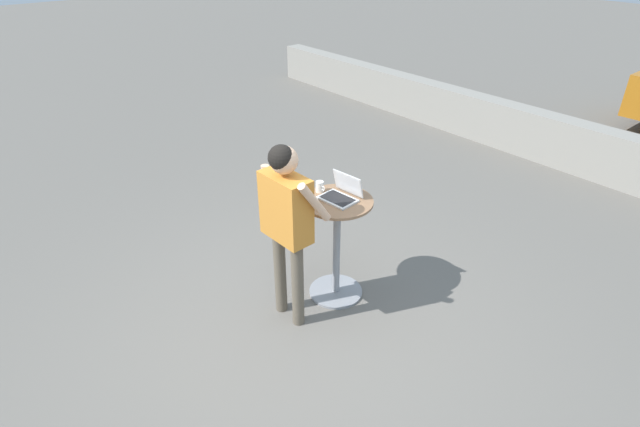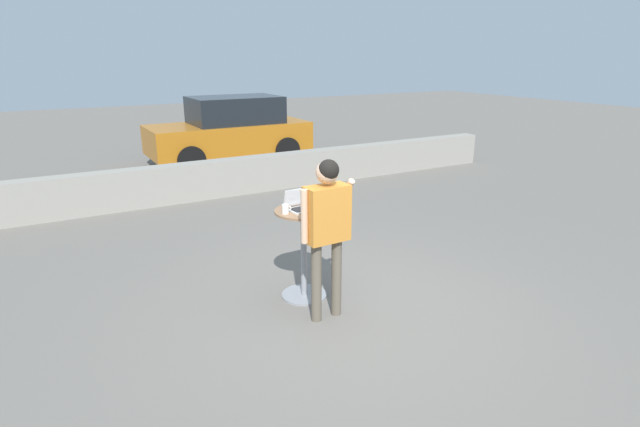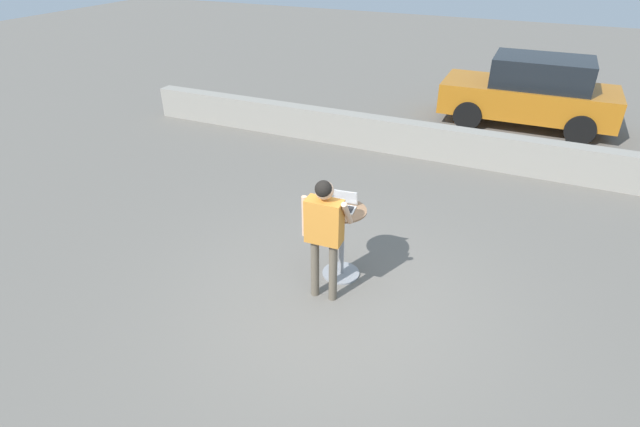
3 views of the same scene
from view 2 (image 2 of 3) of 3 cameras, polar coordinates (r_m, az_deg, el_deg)
The scene contains 7 objects.
ground_plane at distance 5.60m, azimuth 3.44°, elevation -11.32°, with size 50.00×50.00×0.00m, color slate.
pavement_kerb at distance 10.01m, azimuth -13.05°, elevation 3.75°, with size 14.15×0.35×0.72m.
cafe_table at distance 5.71m, azimuth -1.87°, elevation -3.89°, with size 0.65×0.65×1.06m.
laptop at distance 5.58m, azimuth -2.19°, elevation 0.98°, with size 0.36×0.32×0.22m.
coffee_mug at distance 5.43m, azimuth -3.97°, elevation 0.52°, with size 0.11×0.07×0.10m.
standing_person at distance 5.06m, azimuth 0.77°, elevation -0.60°, with size 0.60×0.39×1.74m.
parked_car_near_street at distance 13.17m, azimuth -10.16°, elevation 9.38°, with size 4.04×1.86×1.68m.
Camera 2 is at (-2.68, -4.09, 2.73)m, focal length 28.00 mm.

